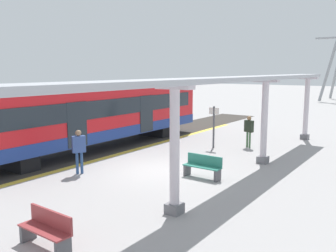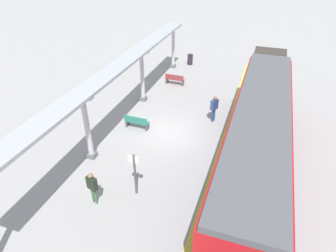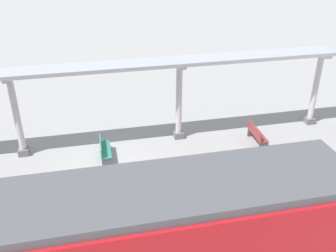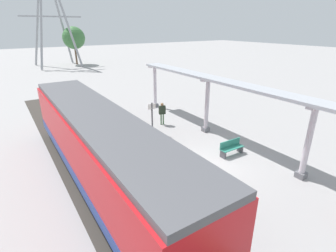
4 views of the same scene
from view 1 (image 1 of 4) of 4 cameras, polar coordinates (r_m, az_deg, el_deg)
ground_plane at (r=15.04m, az=-1.49°, el=-6.96°), size 176.00×176.00×0.00m
tactile_edge_strip at (r=17.17m, az=-10.51°, el=-5.10°), size 0.35×26.32×0.01m
trackbed at (r=18.45m, az=-14.39°, el=-4.27°), size 3.20×38.32×0.01m
train_near_carriage at (r=19.16m, az=-11.06°, el=1.89°), size 2.65×14.82×3.48m
canopy_pillar_second at (r=10.19m, az=1.03°, el=-3.77°), size 1.10×0.44×3.67m
canopy_pillar_third at (r=16.37m, az=14.83°, el=0.71°), size 1.10×0.44×3.67m
canopy_pillar_fourth at (r=22.90m, az=20.81°, el=2.65°), size 1.10×0.44×3.67m
canopy_beam at (r=13.01m, az=9.78°, el=7.22°), size 1.20×21.50×0.16m
bench_near_end at (r=9.17m, az=-18.40°, el=-15.03°), size 1.51×0.48×0.86m
bench_mid_platform at (r=14.04m, az=5.49°, el=-6.27°), size 1.51×0.47×0.86m
platform_info_sign at (r=19.27m, az=7.17°, el=0.50°), size 0.56×0.10×2.20m
passenger_waiting_near_edge at (r=14.73m, az=-13.77°, el=-3.14°), size 0.45×0.55×1.76m
passenger_by_the_benches at (r=19.70m, az=12.53°, el=-0.29°), size 0.53×0.34×1.67m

